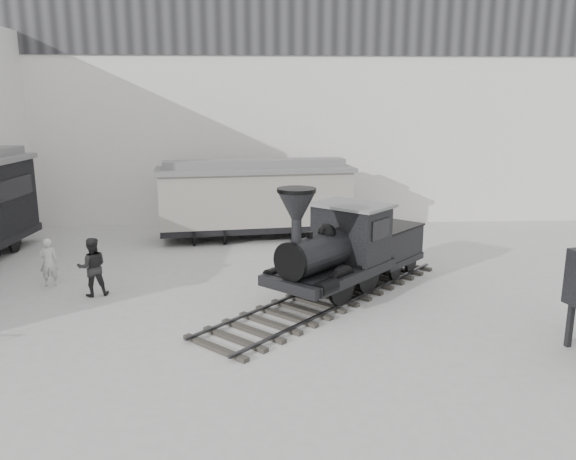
{
  "coord_description": "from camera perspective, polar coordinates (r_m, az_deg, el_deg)",
  "views": [
    {
      "loc": [
        -0.25,
        -13.37,
        5.9
      ],
      "look_at": [
        0.65,
        3.63,
        2.0
      ],
      "focal_mm": 35.0,
      "sensor_mm": 36.0,
      "label": 1
    }
  ],
  "objects": [
    {
      "name": "visitor_a",
      "position": [
        19.89,
        -23.13,
        -3.01
      ],
      "size": [
        0.66,
        0.52,
        1.6
      ],
      "primitive_type": "imported",
      "rotation": [
        0.0,
        0.0,
        3.4
      ],
      "color": "beige",
      "rests_on": "ground"
    },
    {
      "name": "north_wall",
      "position": [
        28.36,
        -2.57,
        12.19
      ],
      "size": [
        34.0,
        2.51,
        11.0
      ],
      "color": "silver",
      "rests_on": "ground"
    },
    {
      "name": "locomotive",
      "position": [
        17.56,
        5.73,
        -2.35
      ],
      "size": [
        8.39,
        8.74,
        3.52
      ],
      "rotation": [
        0.0,
        0.0,
        -0.75
      ],
      "color": "#302C27",
      "rests_on": "ground"
    },
    {
      "name": "ground",
      "position": [
        14.61,
        -1.82,
        -10.91
      ],
      "size": [
        90.0,
        90.0,
        0.0
      ],
      "primitive_type": "plane",
      "color": "#9E9E9B"
    },
    {
      "name": "boxcar",
      "position": [
        24.59,
        -3.34,
        3.33
      ],
      "size": [
        8.75,
        3.76,
        3.47
      ],
      "rotation": [
        0.0,
        0.0,
        0.13
      ],
      "color": "black",
      "rests_on": "ground"
    },
    {
      "name": "visitor_b",
      "position": [
        18.36,
        -19.27,
        -3.56
      ],
      "size": [
        1.07,
        0.94,
        1.85
      ],
      "primitive_type": "imported",
      "rotation": [
        0.0,
        0.0,
        3.45
      ],
      "color": "black",
      "rests_on": "ground"
    }
  ]
}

